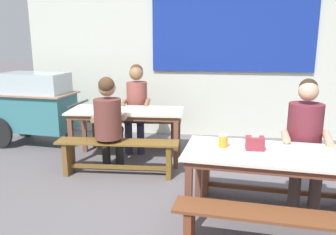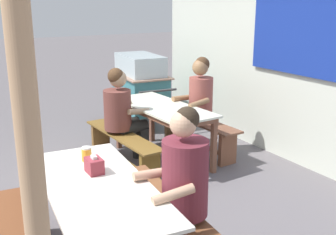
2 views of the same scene
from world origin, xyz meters
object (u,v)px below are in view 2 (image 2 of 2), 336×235
Objects in this scene: bench_far_back at (198,130)px; wooden_support_post at (38,234)px; dining_table_far at (162,112)px; person_left_back_turned at (122,110)px; dining_table_near at (98,194)px; condiment_jar at (87,154)px; person_right_near_table at (177,185)px; food_cart at (140,84)px; bench_far_front at (123,147)px; bench_near_back at (169,220)px; person_center_facing at (197,100)px; tissue_box at (94,165)px.

wooden_support_post reaches higher than bench_far_back.
dining_table_far is 1.30× the size of person_left_back_turned.
dining_table_near is (1.80, -1.55, 0.00)m from dining_table_far.
person_right_near_table is at bearing 26.03° from condiment_jar.
bench_far_front is at bearing -32.62° from food_cart.
bench_near_back is at bearing -27.81° from dining_table_far.
person_center_facing is at bearing -48.09° from bench_far_back.
dining_table_near is 0.58m from person_right_near_table.
person_center_facing is at bearing 140.82° from bench_near_back.
person_right_near_table is (2.11, -1.06, 0.09)m from dining_table_far.
person_center_facing reaches higher than condiment_jar.
condiment_jar is at bearing 169.24° from dining_table_near.
person_center_facing is 1.00× the size of person_right_near_table.
bench_far_front is 0.92× the size of bench_near_back.
condiment_jar is at bearing -34.00° from person_left_back_turned.
wooden_support_post is (3.08, -2.81, 0.89)m from bench_far_back.
bench_near_back is at bearing -39.18° from person_center_facing.
bench_near_back is at bearing 161.21° from person_right_near_table.
dining_table_near is 1.38× the size of person_left_back_turned.
bench_far_front and bench_near_back have the same top height.
bench_far_front is 1.18× the size of person_right_near_table.
person_center_facing reaches higher than person_left_back_turned.
person_left_back_turned is (-0.10, -1.03, -0.03)m from person_center_facing.
condiment_jar is at bearing -153.97° from person_right_near_table.
bench_near_back is 10.48× the size of tissue_box.
condiment_jar is at bearing 155.91° from wooden_support_post.
wooden_support_post reaches higher than dining_table_near.
dining_table_far is at bearing 80.87° from person_left_back_turned.
bench_far_back is 0.63× the size of wooden_support_post.
dining_table_far is at bearing -16.55° from food_cart.
bench_near_back is at bearing -22.79° from food_cart.
bench_far_back is 9.33× the size of tissue_box.
bench_near_back is 2.03m from person_left_back_turned.
food_cart is at bearing 148.36° from tissue_box.
bench_near_back is 0.76m from tissue_box.
dining_table_far is 2.38m from dining_table_near.
bench_far_back is 0.96× the size of bench_far_front.
person_center_facing is at bearing 90.94° from bench_far_front.
tissue_box is (-0.21, 0.06, 0.13)m from dining_table_near.
tissue_box is 1.34× the size of condiment_jar.
condiment_jar is (-0.49, 0.09, 0.13)m from dining_table_near.
bench_far_back and bench_near_back have the same top height.
person_center_facing reaches higher than bench_far_front.
person_right_near_table is (3.73, -1.54, 0.06)m from food_cart.
dining_table_far is at bearing 93.58° from bench_far_front.
wooden_support_post is (0.93, -1.17, 0.45)m from person_right_near_table.
dining_table_near is at bearing -28.74° from person_left_back_turned.
condiment_jar is (-0.28, 0.04, -0.00)m from tissue_box.
condiment_jar is 1.94m from wooden_support_post.
dining_table_far reaches higher than bench_far_front.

